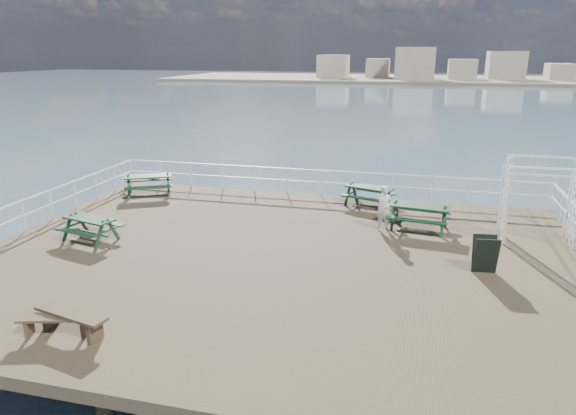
{
  "coord_description": "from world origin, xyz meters",
  "views": [
    {
      "loc": [
        3.72,
        -13.68,
        5.82
      ],
      "look_at": [
        -0.05,
        1.3,
        1.1
      ],
      "focal_mm": 32.0,
      "sensor_mm": 36.0,
      "label": 1
    }
  ],
  "objects_px": {
    "picnic_table_a": "(148,181)",
    "flat_bench_near": "(71,317)",
    "person": "(385,208)",
    "picnic_table_b": "(369,192)",
    "flat_bench_far": "(56,321)",
    "picnic_table_d": "(90,224)",
    "trellis_arbor": "(539,204)",
    "picnic_table_c": "(419,212)"
  },
  "relations": [
    {
      "from": "trellis_arbor",
      "to": "picnic_table_c",
      "type": "bearing_deg",
      "value": 175.18
    },
    {
      "from": "picnic_table_d",
      "to": "flat_bench_far",
      "type": "bearing_deg",
      "value": -48.11
    },
    {
      "from": "picnic_table_d",
      "to": "flat_bench_near",
      "type": "relative_size",
      "value": 1.09
    },
    {
      "from": "picnic_table_d",
      "to": "flat_bench_far",
      "type": "distance_m",
      "value": 5.99
    },
    {
      "from": "trellis_arbor",
      "to": "person",
      "type": "relative_size",
      "value": 1.8
    },
    {
      "from": "picnic_table_d",
      "to": "trellis_arbor",
      "type": "xyz_separation_m",
      "value": [
        13.82,
        3.4,
        0.68
      ]
    },
    {
      "from": "flat_bench_near",
      "to": "picnic_table_d",
      "type": "bearing_deg",
      "value": 133.64
    },
    {
      "from": "picnic_table_b",
      "to": "trellis_arbor",
      "type": "bearing_deg",
      "value": -6.66
    },
    {
      "from": "picnic_table_a",
      "to": "flat_bench_near",
      "type": "bearing_deg",
      "value": -97.24
    },
    {
      "from": "person",
      "to": "picnic_table_d",
      "type": "bearing_deg",
      "value": 170.23
    },
    {
      "from": "picnic_table_d",
      "to": "trellis_arbor",
      "type": "height_order",
      "value": "trellis_arbor"
    },
    {
      "from": "picnic_table_c",
      "to": "person",
      "type": "distance_m",
      "value": 1.22
    },
    {
      "from": "picnic_table_b",
      "to": "picnic_table_c",
      "type": "xyz_separation_m",
      "value": [
        1.93,
        -2.35,
        0.04
      ]
    },
    {
      "from": "picnic_table_c",
      "to": "person",
      "type": "bearing_deg",
      "value": -152.38
    },
    {
      "from": "picnic_table_d",
      "to": "trellis_arbor",
      "type": "distance_m",
      "value": 14.25
    },
    {
      "from": "flat_bench_near",
      "to": "picnic_table_b",
      "type": "bearing_deg",
      "value": 77.77
    },
    {
      "from": "picnic_table_a",
      "to": "trellis_arbor",
      "type": "distance_m",
      "value": 14.84
    },
    {
      "from": "picnic_table_c",
      "to": "flat_bench_far",
      "type": "height_order",
      "value": "picnic_table_c"
    },
    {
      "from": "picnic_table_c",
      "to": "trellis_arbor",
      "type": "distance_m",
      "value": 3.66
    },
    {
      "from": "picnic_table_a",
      "to": "picnic_table_c",
      "type": "relative_size",
      "value": 1.12
    },
    {
      "from": "picnic_table_b",
      "to": "trellis_arbor",
      "type": "xyz_separation_m",
      "value": [
        5.53,
        -2.58,
        0.65
      ]
    },
    {
      "from": "picnic_table_b",
      "to": "flat_bench_far",
      "type": "distance_m",
      "value": 12.55
    },
    {
      "from": "picnic_table_c",
      "to": "picnic_table_d",
      "type": "distance_m",
      "value": 10.85
    },
    {
      "from": "picnic_table_b",
      "to": "person",
      "type": "relative_size",
      "value": 1.43
    },
    {
      "from": "picnic_table_a",
      "to": "person",
      "type": "distance_m",
      "value": 10.18
    },
    {
      "from": "trellis_arbor",
      "to": "flat_bench_far",
      "type": "bearing_deg",
      "value": -142.91
    },
    {
      "from": "trellis_arbor",
      "to": "person",
      "type": "distance_m",
      "value": 4.77
    },
    {
      "from": "flat_bench_far",
      "to": "trellis_arbor",
      "type": "distance_m",
      "value": 14.08
    },
    {
      "from": "person",
      "to": "trellis_arbor",
      "type": "bearing_deg",
      "value": -27.32
    },
    {
      "from": "picnic_table_c",
      "to": "person",
      "type": "relative_size",
      "value": 1.42
    },
    {
      "from": "flat_bench_near",
      "to": "flat_bench_far",
      "type": "relative_size",
      "value": 1.16
    },
    {
      "from": "picnic_table_b",
      "to": "flat_bench_near",
      "type": "height_order",
      "value": "picnic_table_b"
    },
    {
      "from": "picnic_table_a",
      "to": "flat_bench_far",
      "type": "relative_size",
      "value": 1.52
    },
    {
      "from": "picnic_table_c",
      "to": "picnic_table_d",
      "type": "height_order",
      "value": "picnic_table_c"
    },
    {
      "from": "trellis_arbor",
      "to": "person",
      "type": "height_order",
      "value": "trellis_arbor"
    },
    {
      "from": "flat_bench_near",
      "to": "flat_bench_far",
      "type": "height_order",
      "value": "flat_bench_near"
    },
    {
      "from": "picnic_table_a",
      "to": "flat_bench_far",
      "type": "height_order",
      "value": "picnic_table_a"
    },
    {
      "from": "picnic_table_b",
      "to": "picnic_table_d",
      "type": "xyz_separation_m",
      "value": [
        -8.29,
        -5.98,
        -0.03
      ]
    },
    {
      "from": "picnic_table_a",
      "to": "picnic_table_b",
      "type": "height_order",
      "value": "picnic_table_a"
    },
    {
      "from": "picnic_table_a",
      "to": "flat_bench_far",
      "type": "bearing_deg",
      "value": -98.81
    },
    {
      "from": "flat_bench_near",
      "to": "trellis_arbor",
      "type": "xyz_separation_m",
      "value": [
        10.75,
        8.56,
        0.83
      ]
    },
    {
      "from": "trellis_arbor",
      "to": "picnic_table_d",
      "type": "bearing_deg",
      "value": -167.34
    }
  ]
}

